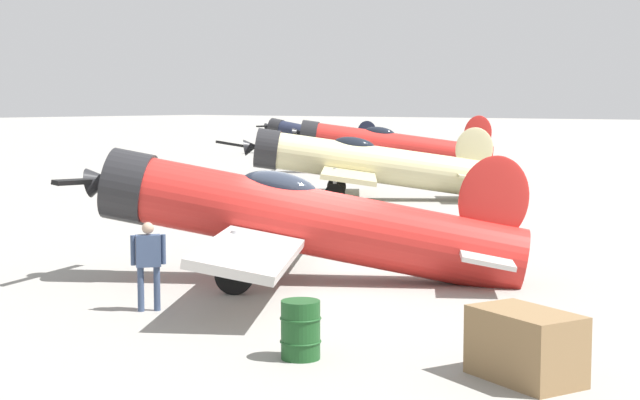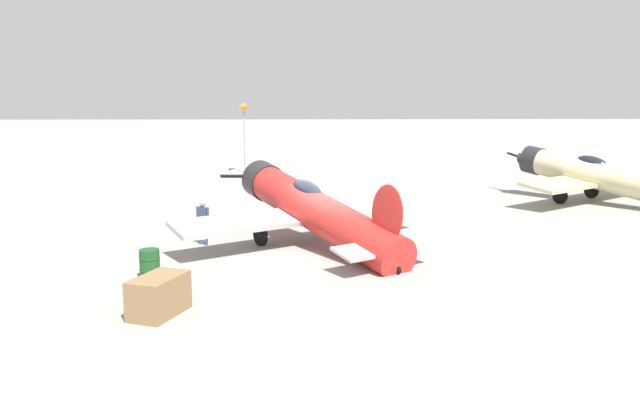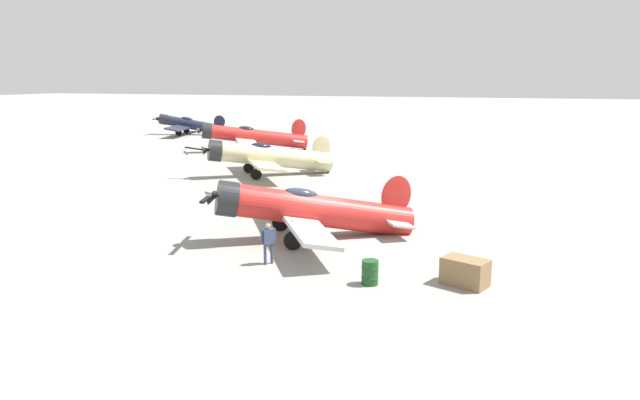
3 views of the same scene
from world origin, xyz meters
TOP-DOWN VIEW (x-y plane):
  - ground_plane at (0.00, 0.00)m, footprint 400.00×400.00m
  - airplane_foreground at (-0.26, 0.41)m, footprint 9.71×9.21m
  - airplane_mid_apron at (15.37, 9.45)m, footprint 9.39×10.08m
  - airplane_far_line at (28.52, 16.90)m, footprint 11.20×10.86m
  - airplane_outer_stand at (41.93, 32.11)m, footprint 11.34×9.41m
  - ground_crew_mechanic at (-4.41, 0.71)m, footprint 0.53×0.47m
  - equipment_crate at (-4.40, -7.00)m, footprint 1.46×1.83m
  - fuel_drum at (-5.39, -3.72)m, footprint 0.64×0.64m

SIDE VIEW (x-z plane):
  - ground_plane at x=0.00m, z-range 0.00..0.00m
  - fuel_drum at x=-5.39m, z-range 0.00..0.91m
  - equipment_crate at x=-4.40m, z-range 0.00..1.00m
  - ground_crew_mechanic at x=-4.41m, z-range 0.18..1.87m
  - airplane_outer_stand at x=41.93m, z-range -0.04..2.71m
  - airplane_foreground at x=-0.26m, z-range -0.23..2.94m
  - airplane_mid_apron at x=15.37m, z-range -0.04..2.99m
  - airplane_far_line at x=28.52m, z-range -0.12..3.17m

